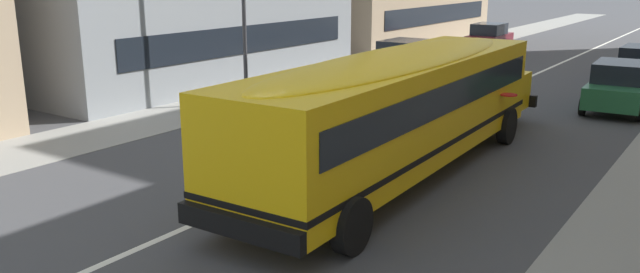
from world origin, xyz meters
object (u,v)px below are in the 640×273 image
parked_car_green_by_lamppost (618,86)px  parked_car_maroon_far_corner (489,37)px  school_bus (403,102)px  parked_car_beige_by_hydrant (404,58)px

parked_car_green_by_lamppost → parked_car_maroon_far_corner: 16.01m
school_bus → parked_car_beige_by_hydrant: bearing=25.7°
parked_car_beige_by_hydrant → parked_car_green_by_lamppost: same height
parked_car_maroon_far_corner → parked_car_beige_by_hydrant: bearing=178.0°
school_bus → parked_car_beige_by_hydrant: (12.43, 6.37, -0.86)m
parked_car_green_by_lamppost → parked_car_maroon_far_corner: size_ratio=1.01×
school_bus → parked_car_maroon_far_corner: bearing=14.1°
school_bus → parked_car_beige_by_hydrant: 13.99m
school_bus → parked_car_green_by_lamppost: bearing=-16.8°
parked_car_beige_by_hydrant → parked_car_maroon_far_corner: bearing=0.2°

